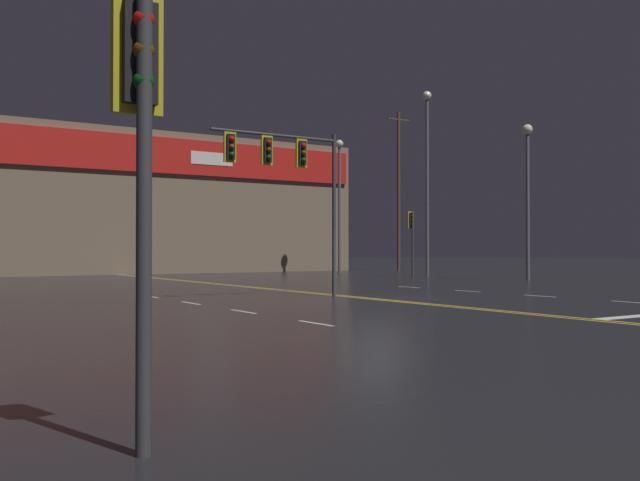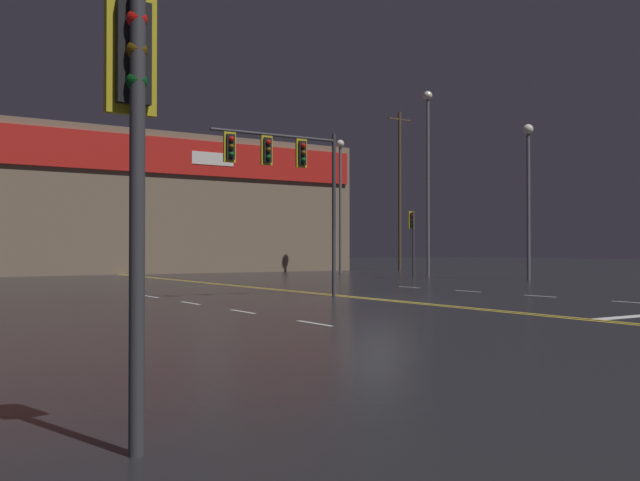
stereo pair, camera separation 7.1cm
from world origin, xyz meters
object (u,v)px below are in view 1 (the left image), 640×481
traffic_signal_corner_southwest (140,114)px  streetlight_near_right (339,188)px  traffic_signal_corner_northeast (412,229)px  streetlight_near_left (528,179)px  traffic_signal_median (284,165)px  streetlight_median_approach (427,161)px

traffic_signal_corner_southwest → streetlight_near_right: streetlight_near_right is taller
traffic_signal_corner_southwest → traffic_signal_corner_northeast: size_ratio=0.97×
traffic_signal_corner_northeast → streetlight_near_left: 7.04m
traffic_signal_corner_southwest → streetlight_near_left: streetlight_near_left is taller
traffic_signal_median → streetlight_median_approach: (17.76, 12.82, 2.66)m
streetlight_near_right → streetlight_median_approach: bearing=-78.8°
traffic_signal_corner_northeast → streetlight_near_right: size_ratio=0.41×
streetlight_near_left → streetlight_near_right: 15.29m
streetlight_near_left → streetlight_median_approach: 7.76m
traffic_signal_median → traffic_signal_corner_northeast: 18.21m
traffic_signal_median → traffic_signal_corner_northeast: size_ratio=1.49×
traffic_signal_corner_northeast → streetlight_near_left: (3.65, -5.40, 2.65)m
streetlight_near_right → streetlight_median_approach: (1.50, -7.59, 1.20)m
streetlight_near_right → streetlight_median_approach: size_ratio=0.81×
streetlight_median_approach → traffic_signal_corner_northeast: bearing=-145.3°
traffic_signal_corner_southwest → streetlight_near_left: 35.39m
traffic_signal_corner_northeast → streetlight_near_left: size_ratio=0.46×
traffic_signal_corner_southwest → traffic_signal_corner_northeast: (24.92, 26.11, 0.09)m
traffic_signal_corner_southwest → streetlight_near_right: (26.52, 35.85, 3.27)m
streetlight_near_left → streetlight_median_approach: bearing=94.1°
traffic_signal_median → streetlight_near_left: 19.07m
streetlight_near_left → streetlight_median_approach: (-0.54, 7.55, 1.73)m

